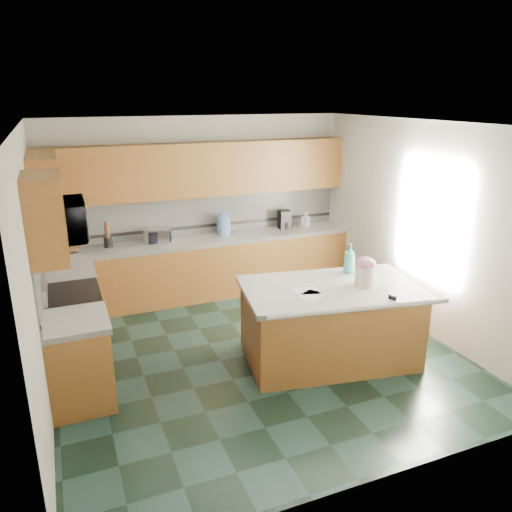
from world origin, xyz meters
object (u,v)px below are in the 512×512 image
knife_block (72,243)px  coffee_maker (284,219)px  treat_jar (364,276)px  soap_bottle_island (349,258)px  island_top (331,289)px  island_base (329,326)px  toaster_oven (158,236)px

knife_block → coffee_maker: (3.24, 0.03, 0.03)m
treat_jar → coffee_maker: size_ratio=0.76×
treat_jar → coffee_maker: bearing=102.9°
treat_jar → soap_bottle_island: size_ratio=0.62×
island_top → treat_jar: size_ratio=8.81×
island_base → toaster_oven: size_ratio=5.25×
soap_bottle_island → island_top: bearing=-128.7°
treat_jar → soap_bottle_island: 0.44m
treat_jar → toaster_oven: (-1.82, 2.59, -0.01)m
knife_block → coffee_maker: coffee_maker is taller
island_base → soap_bottle_island: size_ratio=5.23×
island_top → toaster_oven: bearing=130.0°
toaster_oven → island_top: bearing=-36.4°
island_top → coffee_maker: coffee_maker is taller
treat_jar → soap_bottle_island: (0.07, 0.43, 0.07)m
coffee_maker → soap_bottle_island: bearing=-88.9°
toaster_oven → coffee_maker: size_ratio=1.21×
island_base → knife_block: (-2.65, 2.49, 0.61)m
coffee_maker → knife_block: bearing=-174.2°
island_base → knife_block: size_ratio=7.62×
knife_block → toaster_oven: knife_block is taller
island_base → soap_bottle_island: (0.43, 0.32, 0.67)m
knife_block → toaster_oven: 1.18m
soap_bottle_island → coffee_maker: bearing=100.2°
island_base → coffee_maker: coffee_maker is taller
knife_block → toaster_oven: (1.18, 0.00, -0.02)m
island_top → coffee_maker: bearing=86.3°
island_base → soap_bottle_island: soap_bottle_island is taller
coffee_maker → island_base: bearing=-98.0°
soap_bottle_island → toaster_oven: size_ratio=1.00×
treat_jar → toaster_oven: bearing=143.1°
treat_jar → knife_block: knife_block is taller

